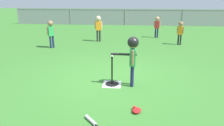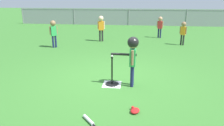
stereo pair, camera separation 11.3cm
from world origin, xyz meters
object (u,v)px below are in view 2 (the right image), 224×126
object	(u,v)px
fielder_deep_right	(160,24)
glove_by_plate	(135,111)
batting_tee	(112,80)
baseball_on_tee	(112,56)
batter_child	(133,51)
fielder_deep_left	(183,30)
spare_bat_silver	(91,122)
fielder_near_right	(53,30)
fielder_deep_center	(101,25)

from	to	relation	value
fielder_deep_right	glove_by_plate	size ratio (longest dim) A/B	4.08
batting_tee	baseball_on_tee	world-z (taller)	baseball_on_tee
batter_child	fielder_deep_left	xyz separation A→B (m)	(2.05, 4.64, -0.20)
fielder_deep_right	glove_by_plate	xyz separation A→B (m)	(-1.12, -7.45, -0.65)
batting_tee	spare_bat_silver	bearing A→B (deg)	-95.67
fielder_near_right	fielder_deep_right	size ratio (longest dim) A/B	1.05
batting_tee	baseball_on_tee	size ratio (longest dim) A/B	9.35
fielder_deep_right	glove_by_plate	bearing A→B (deg)	-98.57
glove_by_plate	fielder_deep_center	bearing A→B (deg)	104.99
batter_child	fielder_deep_left	size ratio (longest dim) A/B	1.18
batting_tee	fielder_deep_left	distance (m)	5.30
fielder_deep_left	fielder_deep_right	xyz separation A→B (m)	(-0.83, 1.57, 0.03)
spare_bat_silver	fielder_near_right	bearing A→B (deg)	116.73
glove_by_plate	fielder_deep_right	bearing A→B (deg)	81.43
fielder_deep_left	fielder_near_right	xyz separation A→B (m)	(-5.35, -1.06, 0.07)
spare_bat_silver	glove_by_plate	bearing A→B (deg)	31.46
baseball_on_tee	fielder_near_right	distance (m)	4.55
batting_tee	fielder_near_right	world-z (taller)	fielder_near_right
fielder_near_right	spare_bat_silver	size ratio (longest dim) A/B	2.05
fielder_deep_center	fielder_deep_left	world-z (taller)	fielder_deep_center
fielder_near_right	glove_by_plate	world-z (taller)	fielder_near_right
fielder_deep_center	fielder_near_right	distance (m)	2.25
batter_child	fielder_deep_center	size ratio (longest dim) A/B	1.01
fielder_deep_center	fielder_near_right	world-z (taller)	fielder_deep_center
spare_bat_silver	fielder_deep_center	bearing A→B (deg)	97.89
baseball_on_tee	batter_child	size ratio (longest dim) A/B	0.06
batter_child	glove_by_plate	size ratio (longest dim) A/B	4.59
fielder_near_right	fielder_deep_center	bearing A→B (deg)	40.20
batting_tee	batter_child	distance (m)	0.88
fielder_deep_right	spare_bat_silver	xyz separation A→B (m)	(-1.87, -7.90, -0.65)
baseball_on_tee	spare_bat_silver	bearing A→B (deg)	-95.67
batter_child	glove_by_plate	world-z (taller)	batter_child
batter_child	fielder_near_right	distance (m)	4.87
baseball_on_tee	batter_child	bearing A→B (deg)	-2.01
baseball_on_tee	batter_child	world-z (taller)	batter_child
batting_tee	glove_by_plate	bearing A→B (deg)	-65.12
baseball_on_tee	fielder_near_right	size ratio (longest dim) A/B	0.07
batting_tee	fielder_deep_center	distance (m)	5.18
batting_tee	baseball_on_tee	distance (m)	0.62
batter_child	fielder_deep_center	bearing A→B (deg)	107.39
baseball_on_tee	glove_by_plate	xyz separation A→B (m)	(0.58, -1.24, -0.69)
spare_bat_silver	batting_tee	bearing A→B (deg)	84.33
batting_tee	glove_by_plate	xyz separation A→B (m)	(0.58, -1.24, -0.08)
batting_tee	fielder_near_right	xyz separation A→B (m)	(-2.82, 3.56, 0.61)
fielder_deep_right	spare_bat_silver	size ratio (longest dim) A/B	1.96
fielder_deep_center	batter_child	bearing A→B (deg)	-72.61
batter_child	spare_bat_silver	world-z (taller)	batter_child
batting_tee	fielder_deep_right	world-z (taller)	fielder_deep_right
batting_tee	batter_child	xyz separation A→B (m)	(0.48, -0.02, 0.74)
fielder_deep_right	spare_bat_silver	bearing A→B (deg)	-103.30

